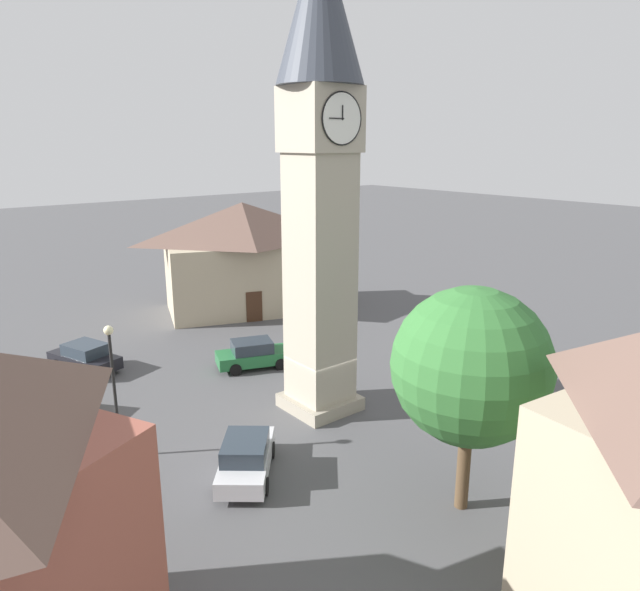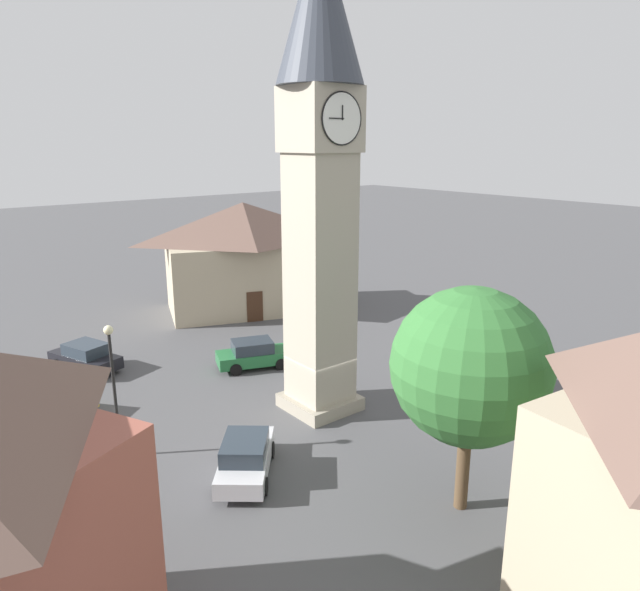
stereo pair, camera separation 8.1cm
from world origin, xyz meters
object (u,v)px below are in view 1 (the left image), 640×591
object	(u,v)px
clock_tower	(320,143)
pedestrian	(539,363)
car_silver_kerb	(246,457)
lamp_post	(113,371)
car_red_corner	(46,401)
tree	(471,366)
car_white_side	(2,489)
building_shop_left	(244,256)
car_blue_kerb	(254,354)
car_black_far	(85,357)

from	to	relation	value
clock_tower	pedestrian	distance (m)	15.89
car_silver_kerb	lamp_post	world-z (taller)	lamp_post
car_silver_kerb	pedestrian	world-z (taller)	pedestrian
car_red_corner	clock_tower	bearing A→B (deg)	145.19
car_silver_kerb	car_red_corner	xyz separation A→B (m)	(4.41, -9.62, 0.00)
car_red_corner	pedestrian	distance (m)	23.71
clock_tower	tree	distance (m)	11.16
car_white_side	lamp_post	bearing A→B (deg)	-168.43
lamp_post	clock_tower	bearing A→B (deg)	169.48
building_shop_left	tree	bearing A→B (deg)	74.48
car_blue_kerb	car_white_side	world-z (taller)	same
car_white_side	car_black_far	xyz separation A→B (m)	(-6.03, -10.67, 0.00)
clock_tower	lamp_post	world-z (taller)	clock_tower
clock_tower	pedestrian	world-z (taller)	clock_tower
car_red_corner	car_white_side	distance (m)	6.89
car_blue_kerb	car_silver_kerb	size ratio (longest dim) A/B	1.05
car_silver_kerb	car_white_side	distance (m)	8.11
clock_tower	car_blue_kerb	distance (m)	12.67
clock_tower	pedestrian	size ratio (longest dim) A/B	12.01
building_shop_left	lamp_post	world-z (taller)	building_shop_left
car_blue_kerb	car_black_far	size ratio (longest dim) A/B	1.00
pedestrian	lamp_post	size ratio (longest dim) A/B	0.32
car_silver_kerb	pedestrian	distance (m)	16.36
car_white_side	car_black_far	size ratio (longest dim) A/B	1.00
lamp_post	car_white_side	bearing A→B (deg)	11.57
car_black_far	building_shop_left	world-z (taller)	building_shop_left
pedestrian	car_white_side	bearing A→B (deg)	-13.02
car_red_corner	tree	size ratio (longest dim) A/B	0.56
car_silver_kerb	tree	size ratio (longest dim) A/B	0.56
lamp_post	tree	bearing A→B (deg)	126.67
clock_tower	pedestrian	bearing A→B (deg)	156.05
car_black_far	car_blue_kerb	bearing A→B (deg)	143.79
car_red_corner	building_shop_left	distance (m)	18.54
car_red_corner	car_black_far	size ratio (longest dim) A/B	0.95
clock_tower	tree	world-z (taller)	clock_tower
building_shop_left	car_blue_kerb	bearing A→B (deg)	60.65
pedestrian	building_shop_left	world-z (taller)	building_shop_left
pedestrian	car_black_far	bearing A→B (deg)	-42.55
car_blue_kerb	tree	xyz separation A→B (m)	(1.32, 14.86, 4.31)
car_black_far	building_shop_left	xyz separation A→B (m)	(-12.85, -4.52, 3.23)
car_blue_kerb	tree	size ratio (longest dim) A/B	0.58
car_red_corner	lamp_post	world-z (taller)	lamp_post
car_blue_kerb	tree	bearing A→B (deg)	84.93
car_red_corner	pedestrian	bearing A→B (deg)	150.48
building_shop_left	lamp_post	xyz separation A→B (m)	(14.61, 14.32, -0.43)
car_blue_kerb	lamp_post	bearing A→B (deg)	26.15
clock_tower	building_shop_left	xyz separation A→B (m)	(-5.87, -15.94, -7.88)
car_white_side	pedestrian	bearing A→B (deg)	166.98
car_white_side	tree	size ratio (longest dim) A/B	0.58
car_red_corner	pedestrian	world-z (taller)	pedestrian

